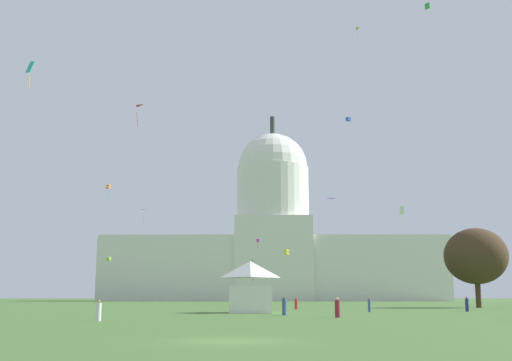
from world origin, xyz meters
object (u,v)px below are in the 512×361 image
Objects in this scene: kite_yellow_low at (286,252)px; kite_orange_mid at (108,187)px; capitol_building at (273,244)px; kite_pink_mid at (144,211)px; person_navy_front_left at (467,305)px; kite_red_mid at (136,109)px; kite_white_low at (402,212)px; event_tent at (250,287)px; kite_green_high at (427,6)px; person_maroon_deep_crowd at (337,308)px; kite_violet_mid at (332,200)px; person_denim_front_center at (369,305)px; person_red_edge_west at (296,304)px; kite_lime_low at (109,259)px; person_white_near_tent at (99,311)px; kite_blue_high at (348,119)px; kite_magenta_low at (258,240)px; person_denim_mid_right at (284,307)px; kite_turquoise_mid at (30,68)px; tree_east_mid at (476,256)px; kite_black_low at (252,264)px; kite_gold_high at (360,30)px.

kite_orange_mid is at bearing -114.83° from kite_yellow_low.
capitol_building is 58.24m from kite_pink_mid.
person_navy_front_left is (19.44, -152.19, -19.42)m from capitol_building.
kite_white_low is (38.24, 8.21, -13.44)m from kite_red_mid.
event_tent is 6.33× the size of kite_green_high.
kite_violet_mid is at bearing -91.85° from person_maroon_deep_crowd.
kite_orange_mid is at bearing 21.45° from person_denim_front_center.
person_red_edge_west is at bearing 122.06° from kite_pink_mid.
person_maroon_deep_crowd is at bearing -43.32° from kite_yellow_low.
kite_pink_mid reaches higher than kite_orange_mid.
kite_green_high is (12.18, -28.17, 26.26)m from kite_violet_mid.
kite_lime_low is at bearing -113.78° from capitol_building.
kite_lime_low is (-46.22, 66.69, 9.06)m from person_denim_front_center.
person_white_near_tent is at bearing -33.43° from kite_red_mid.
kite_blue_high is (6.63, 57.15, 38.49)m from person_denim_front_center.
kite_magenta_low is at bearing -141.27° from person_red_edge_west.
person_denim_mid_right is 7.33m from person_maroon_deep_crowd.
kite_blue_high is at bearing 24.01° from kite_yellow_low.
kite_turquoise_mid is 94.10m from kite_magenta_low.
person_white_near_tent is 78.99m from kite_violet_mid.
kite_violet_mid is 0.61× the size of kite_red_mid.
event_tent is at bearing -15.86° from person_denim_mid_right.
kite_orange_mid is (-18.65, 76.00, 22.51)m from person_white_near_tent.
kite_orange_mid reaches higher than kite_magenta_low.
event_tent is 6.10× the size of kite_lime_low.
kite_yellow_low is at bearing 82.34° from event_tent.
person_navy_front_left reaches higher than person_white_near_tent.
person_red_edge_west is 0.99× the size of person_denim_front_center.
person_denim_front_center is (-21.19, -25.39, -7.12)m from tree_east_mid.
capitol_building is 139.86m from kite_green_high.
kite_violet_mid reaches higher than person_denim_front_center.
capitol_building reaches higher than kite_blue_high.
capitol_building reaches higher than person_white_near_tent.
kite_white_low is at bearing -106.32° from person_maroon_deep_crowd.
kite_white_low is (47.42, 23.61, -13.54)m from kite_turquoise_mid.
kite_red_mid is at bearing -48.22° from person_red_edge_west.
kite_yellow_low is at bearing 34.12° from kite_blue_high.
kite_green_high is 0.30× the size of kite_white_low.
kite_black_low is 62.79m from kite_green_high.
kite_turquoise_mid reaches higher than kite_red_mid.
kite_magenta_low is (-34.28, 59.92, 7.75)m from tree_east_mid.
kite_turquoise_mid reaches higher than kite_black_low.
kite_gold_high is 74.40m from kite_lime_low.
person_white_near_tent is 19.73m from person_maroon_deep_crowd.
person_navy_front_left is 64.45m from kite_yellow_low.
kite_magenta_low is 41.87m from kite_violet_mid.
event_tent is 66.97m from kite_yellow_low.
tree_east_mid is at bearing -37.10° from kite_green_high.
kite_green_high is (37.81, 44.03, 45.47)m from person_white_near_tent.
capitol_building is at bearing -133.88° from person_navy_front_left.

